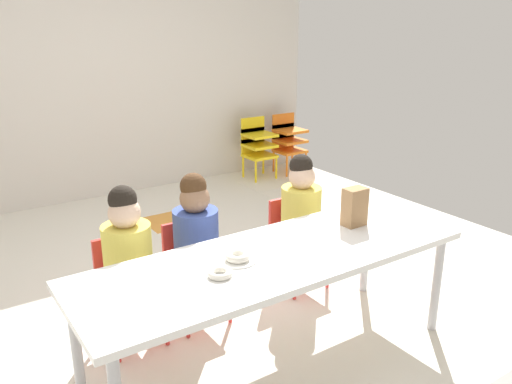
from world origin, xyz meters
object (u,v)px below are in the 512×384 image
kid_chair_yellow_stack (258,143)px  paper_plate_near_edge (238,260)px  paper_bag_brown (355,207)px  kid_chair_orange_stack (288,139)px  donut_powdered_on_plate (238,256)px  donut_powdered_loose (220,273)px  seated_child_near_camera (127,252)px  craft_table (275,263)px  seated_child_middle_seat (195,235)px  seated_child_far_right (300,210)px

kid_chair_yellow_stack → paper_plate_near_edge: 3.50m
kid_chair_yellow_stack → paper_bag_brown: (-1.23, -2.80, 0.33)m
paper_bag_brown → kid_chair_orange_stack: bearing=59.3°
donut_powdered_on_plate → donut_powdered_loose: 0.18m
kid_chair_yellow_stack → kid_chair_orange_stack: 0.43m
seated_child_near_camera → kid_chair_orange_stack: (2.83, 2.30, -0.16)m
kid_chair_orange_stack → paper_plate_near_edge: bearing=-131.0°
craft_table → kid_chair_orange_stack: size_ratio=3.00×
craft_table → seated_child_near_camera: (-0.56, 0.57, -0.01)m
seated_child_near_camera → donut_powdered_loose: bearing=-71.1°
paper_plate_near_edge → donut_powdered_on_plate: bearing=0.0°
craft_table → paper_plate_near_edge: paper_plate_near_edge is taller
donut_powdered_loose → seated_child_middle_seat: bearing=72.5°
seated_child_middle_seat → seated_child_far_right: bearing=0.0°
kid_chair_orange_stack → paper_bag_brown: size_ratio=3.09×
seated_child_near_camera → seated_child_middle_seat: size_ratio=1.00×
craft_table → seated_child_middle_seat: (-0.15, 0.57, -0.01)m
paper_bag_brown → seated_child_near_camera: bearing=156.8°
craft_table → donut_powdered_loose: donut_powdered_loose is taller
kid_chair_orange_stack → paper_bag_brown: bearing=-120.7°
kid_chair_orange_stack → craft_table: bearing=-128.3°
donut_powdered_loose → paper_bag_brown: bearing=7.3°
paper_plate_near_edge → kid_chair_yellow_stack: bearing=54.4°
seated_child_middle_seat → donut_powdered_loose: seated_child_middle_seat is taller
seated_child_middle_seat → donut_powdered_on_plate: (-0.04, -0.53, 0.09)m
donut_powdered_loose → seated_child_near_camera: bearing=108.9°
paper_plate_near_edge → donut_powdered_loose: donut_powdered_loose is taller
kid_chair_yellow_stack → donut_powdered_loose: kid_chair_yellow_stack is taller
seated_child_near_camera → seated_child_middle_seat: same height
kid_chair_orange_stack → donut_powdered_loose: (-2.61, -2.92, 0.24)m
kid_chair_yellow_stack → paper_plate_near_edge: kid_chair_yellow_stack is taller
seated_child_middle_seat → seated_child_far_right: same height
paper_bag_brown → donut_powdered_loose: paper_bag_brown is taller
seated_child_middle_seat → kid_chair_orange_stack: 3.34m
paper_bag_brown → donut_powdered_loose: 0.96m
kid_chair_orange_stack → seated_child_far_right: bearing=-125.7°
kid_chair_orange_stack → paper_plate_near_edge: size_ratio=3.78×
seated_child_near_camera → donut_powdered_on_plate: size_ratio=7.44×
seated_child_far_right → kid_chair_orange_stack: 2.84m
kid_chair_orange_stack → paper_bag_brown: paper_bag_brown is taller
seated_child_near_camera → paper_bag_brown: 1.28m
kid_chair_yellow_stack → donut_powdered_loose: (-2.18, -2.92, 0.24)m
seated_child_middle_seat → craft_table: bearing=-74.9°
seated_child_near_camera → seated_child_middle_seat: bearing=0.0°
seated_child_middle_seat → donut_powdered_on_plate: bearing=-94.8°
paper_bag_brown → paper_plate_near_edge: paper_bag_brown is taller
paper_plate_near_edge → kid_chair_orange_stack: bearing=49.0°
seated_child_middle_seat → paper_plate_near_edge: (-0.04, -0.53, 0.07)m
paper_bag_brown → kid_chair_yellow_stack: bearing=66.3°
craft_table → donut_powdered_on_plate: donut_powdered_on_plate is taller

